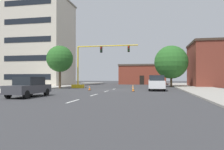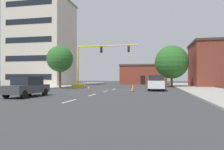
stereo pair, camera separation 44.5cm
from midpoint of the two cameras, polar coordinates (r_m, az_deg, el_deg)
The scene contains 18 objects.
ground_plane at distance 28.70m, azimuth -0.72°, elevation -4.08°, with size 160.00×160.00×0.00m, color #38383A.
sidewalk_left at distance 40.40m, azimuth -15.81°, elevation -2.98°, with size 6.00×56.00×0.14m, color #B2ADA3.
sidewalk_right at distance 36.70m, azimuth 21.28°, elevation -3.19°, with size 6.00×56.00×0.14m, color #9E998E.
lane_stripe_seg_0 at distance 15.29m, azimuth -11.40°, elevation -6.99°, with size 0.16×2.40×0.01m, color silver.
lane_stripe_seg_1 at distance 20.46m, azimuth -5.53°, elevation -5.41°, with size 0.16×2.40×0.01m, color silver.
lane_stripe_seg_2 at distance 25.77m, azimuth -2.06°, elevation -4.45°, with size 0.16×2.40×0.01m, color silver.
lane_stripe_seg_3 at distance 31.15m, azimuth 0.21°, elevation -3.81°, with size 0.16×2.40×0.01m, color silver.
building_tall_left at distance 49.59m, azimuth -19.04°, elevation 8.24°, with size 12.79×10.82×18.73m.
building_brick_center at distance 55.51m, azimuth 8.09°, elevation 0.16°, with size 11.82×8.37×5.05m.
building_row_right at distance 43.64m, azimuth 27.05°, elevation 2.60°, with size 10.55×9.85×8.28m.
traffic_signal_gantry at distance 34.27m, azimuth -7.31°, elevation 0.39°, with size 10.71×1.20×6.83m.
tree_right_mid at distance 39.04m, azimuth 15.47°, elevation 3.39°, with size 5.94×5.94×7.44m.
tree_left_near at distance 33.49m, azimuth -14.37°, elevation 4.27°, with size 4.07×4.07×6.63m.
pickup_truck_white at distance 28.18m, azimuth 11.56°, elevation -2.14°, with size 2.04×5.41×1.99m.
sedan_dark_gray_near_left at distance 19.72m, azimuth -22.26°, elevation -2.96°, with size 1.99×4.55×1.74m.
traffic_cone_roadside_a at distance 27.78m, azimuth -6.57°, elevation -3.57°, with size 0.36×0.36×0.60m.
traffic_cone_roadside_b at distance 31.39m, azimuth 5.32°, elevation -3.17°, with size 0.36×0.36×0.69m.
traffic_cone_roadside_c at distance 25.56m, azimuth 5.30°, elevation -3.82°, with size 0.36×0.36×0.61m.
Camera 1 is at (5.54, -28.11, 1.67)m, focal length 33.60 mm.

